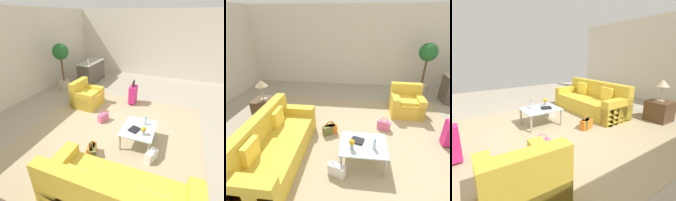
% 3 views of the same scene
% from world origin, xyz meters
% --- Properties ---
extents(ground_plane, '(12.00, 12.00, 0.00)m').
position_xyz_m(ground_plane, '(0.00, 0.00, 0.00)').
color(ground_plane, '#A89E89').
extents(wall_back, '(10.24, 0.12, 3.10)m').
position_xyz_m(wall_back, '(0.00, 4.06, 1.55)').
color(wall_back, silver).
rests_on(wall_back, ground).
extents(wall_right, '(0.12, 8.00, 3.10)m').
position_xyz_m(wall_right, '(5.06, 0.00, 1.55)').
color(wall_right, silver).
rests_on(wall_right, ground).
extents(area_rug, '(5.20, 4.40, 0.01)m').
position_xyz_m(area_rug, '(-0.60, 0.20, 0.00)').
color(area_rug, tan).
rests_on(area_rug, ground).
extents(couch, '(0.96, 2.42, 0.93)m').
position_xyz_m(couch, '(-2.20, -0.60, 0.31)').
color(couch, gold).
rests_on(couch, ground).
extents(armchair, '(0.92, 0.88, 0.86)m').
position_xyz_m(armchair, '(0.90, 1.67, 0.30)').
color(armchair, gold).
rests_on(armchair, ground).
extents(coffee_table, '(0.91, 0.75, 0.43)m').
position_xyz_m(coffee_table, '(-0.40, -0.50, 0.38)').
color(coffee_table, silver).
rests_on(coffee_table, ground).
extents(water_bottle, '(0.06, 0.06, 0.20)m').
position_xyz_m(water_bottle, '(-0.20, -0.60, 0.53)').
color(water_bottle, silver).
rests_on(water_bottle, coffee_table).
extents(coffee_table_book, '(0.29, 0.27, 0.03)m').
position_xyz_m(coffee_table_book, '(-0.52, -0.42, 0.45)').
color(coffee_table_book, black).
rests_on(coffee_table_book, coffee_table).
extents(flower_vase, '(0.11, 0.11, 0.21)m').
position_xyz_m(flower_vase, '(-0.62, -0.65, 0.56)').
color(flower_vase, '#B2B7BC').
rests_on(flower_vase, coffee_table).
extents(bar_console, '(1.59, 0.64, 0.94)m').
position_xyz_m(bar_console, '(3.10, 2.60, 0.48)').
color(bar_console, brown).
rests_on(bar_console, ground).
extents(wine_glass_leftmost, '(0.08, 0.08, 0.15)m').
position_xyz_m(wine_glass_leftmost, '(2.56, 2.56, 1.05)').
color(wine_glass_leftmost, silver).
rests_on(wine_glass_leftmost, bar_console).
extents(wine_glass_left_of_centre, '(0.08, 0.08, 0.15)m').
position_xyz_m(wine_glass_left_of_centre, '(3.10, 2.61, 1.05)').
color(wine_glass_left_of_centre, silver).
rests_on(wine_glass_left_of_centre, bar_console).
extents(wine_glass_right_of_centre, '(0.08, 0.08, 0.15)m').
position_xyz_m(wine_glass_right_of_centre, '(3.64, 2.56, 1.05)').
color(wine_glass_right_of_centre, silver).
rests_on(wine_glass_right_of_centre, bar_console).
extents(wine_bottle_clear, '(0.07, 0.07, 0.30)m').
position_xyz_m(wine_bottle_clear, '(2.62, 2.48, 1.05)').
color(wine_bottle_clear, silver).
rests_on(wine_bottle_clear, bar_console).
extents(suitcase_magenta, '(0.40, 0.23, 0.85)m').
position_xyz_m(suitcase_magenta, '(1.60, 0.20, 0.36)').
color(suitcase_magenta, '#D12375').
rests_on(suitcase_magenta, ground).
extents(handbag_orange, '(0.34, 0.19, 0.36)m').
position_xyz_m(handbag_orange, '(-1.18, 0.36, 0.13)').
color(handbag_orange, orange).
rests_on(handbag_orange, ground).
extents(handbag_white, '(0.35, 0.25, 0.36)m').
position_xyz_m(handbag_white, '(-0.87, -0.91, 0.13)').
color(handbag_white, white).
rests_on(handbag_white, ground).
extents(handbag_olive, '(0.35, 0.29, 0.36)m').
position_xyz_m(handbag_olive, '(-1.21, 0.32, 0.13)').
color(handbag_olive, olive).
rests_on(handbag_olive, ground).
extents(handbag_pink, '(0.35, 0.26, 0.36)m').
position_xyz_m(handbag_pink, '(0.16, 0.68, 0.13)').
color(handbag_pink, pink).
rests_on(handbag_pink, ground).
extents(potted_ficus, '(0.61, 0.61, 1.87)m').
position_xyz_m(potted_ficus, '(1.80, 3.20, 1.19)').
color(potted_ficus, '#BCB299').
rests_on(potted_ficus, ground).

